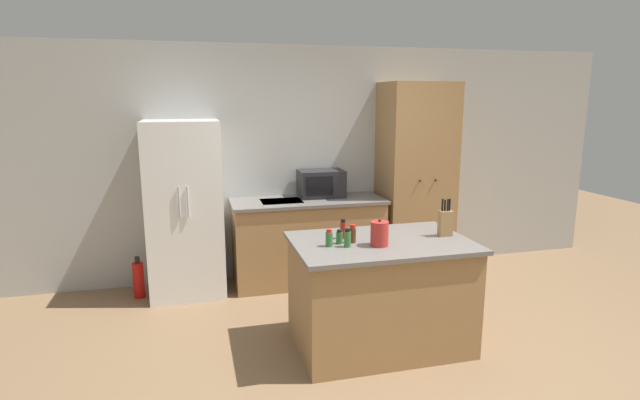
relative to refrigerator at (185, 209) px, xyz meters
The scene contains 15 objects.
ground_plane 2.66m from the refrigerator, 52.26° to the right, with size 14.00×14.00×0.00m, color #846647.
wall_back 1.62m from the refrigerator, 13.10° to the left, with size 7.20×0.06×2.60m.
refrigerator is the anchor object (origin of this frame).
back_counter 1.38m from the refrigerator, ahead, with size 1.68×0.66×0.94m.
pantry_cabinet 2.59m from the refrigerator, ahead, with size 0.78×0.63×2.20m.
kitchen_island 2.25m from the refrigerator, 45.66° to the right, with size 1.43×0.95×0.90m.
microwave 1.50m from the refrigerator, ahead, with size 0.50×0.34×0.30m.
knife_block 2.63m from the refrigerator, 36.82° to the right, with size 0.11×0.06×0.32m.
spice_bottle_tall_dark 1.92m from the refrigerator, 48.79° to the right, with size 0.05×0.05×0.16m.
spice_bottle_short_red 1.97m from the refrigerator, 52.90° to the right, with size 0.05×0.05×0.11m.
spice_bottle_amber_oil 1.96m from the refrigerator, 56.04° to the right, with size 0.06×0.06×0.14m.
spice_bottle_green_herb 2.07m from the refrigerator, 53.78° to the right, with size 0.05×0.05×0.15m.
spice_bottle_pale_salt 2.04m from the refrigerator, 50.33° to the right, with size 0.06×0.06×0.15m.
kettle 2.25m from the refrigerator, 49.10° to the right, with size 0.14×0.14×0.22m.
fire_extinguisher 0.87m from the refrigerator, behind, with size 0.11×0.11×0.44m.
Camera 1 is at (-1.43, -3.22, 2.03)m, focal length 28.00 mm.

